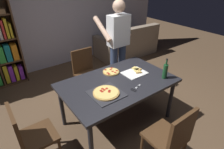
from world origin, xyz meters
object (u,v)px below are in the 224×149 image
Objects in this scene: dining_table at (118,86)px; chair_far_side at (86,70)px; couch at (127,45)px; second_pizza_plain at (111,72)px; chair_near_camera at (172,136)px; pepperoni_pizza_on_tray at (106,93)px; chair_left_end at (29,134)px; wine_bottle at (165,71)px; kitchen_scissors at (135,89)px; person_serving_pizza at (118,42)px.

dining_table is 1.82× the size of chair_far_side.
second_pizza_plain is (-1.82, -1.70, 0.46)m from couch.
pepperoni_pizza_on_tray is at bearing 110.44° from chair_near_camera.
second_pizza_plain is at bearing 74.05° from dining_table.
chair_left_end is at bearing -142.61° from chair_far_side.
couch is at bearing 57.56° from chair_near_camera.
kitchen_scissors is at bearing 175.92° from wine_bottle.
wine_bottle is at bearing -48.62° from second_pizza_plain.
chair_left_end is (-1.31, -1.00, 0.00)m from chair_far_side.
pepperoni_pizza_on_tray reaches higher than second_pizza_plain.
dining_table is 0.94× the size of couch.
kitchen_scissors is (-1.83, -2.28, 0.45)m from couch.
pepperoni_pizza_on_tray is 0.41m from kitchen_scissors.
pepperoni_pizza_on_tray is (-0.91, -0.93, -0.23)m from person_serving_pizza.
pepperoni_pizza_on_tray is (-0.32, 0.85, 0.25)m from chair_near_camera.
chair_far_side reaches higher than kitchen_scissors.
wine_bottle is (0.62, 0.67, 0.36)m from chair_near_camera.
wine_bottle is at bearing -4.08° from kitchen_scissors.
wine_bottle is (0.94, -0.18, 0.10)m from pepperoni_pizza_on_tray.
couch is 5.49× the size of wine_bottle.
wine_bottle is at bearing -88.56° from person_serving_pizza.
wine_bottle is at bearing -64.81° from chair_far_side.
couch is at bearing 43.12° from second_pizza_plain.
wine_bottle reaches higher than dining_table.
chair_near_camera is 0.98m from wine_bottle.
chair_far_side reaches higher than pepperoni_pizza_on_tray.
dining_table is 8.26× the size of kitchen_scissors.
chair_near_camera is (-0.00, -1.00, -0.17)m from dining_table.
dining_table is 1.01m from chair_far_side.
chair_far_side is 1.22m from pepperoni_pizza_on_tray.
wine_bottle is (1.93, -0.33, 0.36)m from chair_left_end.
couch is 0.99× the size of person_serving_pizza.
chair_near_camera is 0.94m from pepperoni_pizza_on_tray.
chair_left_end is 1.44m from second_pizza_plain.
pepperoni_pizza_on_tray is at bearing -134.52° from person_serving_pizza.
couch is (1.90, 2.98, -0.21)m from chair_near_camera.
chair_near_camera is 2.20× the size of pepperoni_pizza_on_tray.
wine_bottle reaches higher than chair_near_camera.
chair_near_camera is 1.93m from person_serving_pizza.
couch is at bearing 27.53° from chair_far_side.
person_serving_pizza reaches higher than chair_near_camera.
chair_near_camera is 3.54m from couch.
couch is 8.74× the size of kitchen_scissors.
kitchen_scissors is at bearing -116.30° from person_serving_pizza.
chair_left_end is (-1.31, 0.00, -0.17)m from dining_table.
dining_table is 6.29× the size of second_pizza_plain.
kitchen_scissors is (0.38, -0.14, -0.01)m from pepperoni_pizza_on_tray.
couch is 1.91m from person_serving_pizza.
chair_left_end is at bearing -157.76° from person_serving_pizza.
chair_near_camera is 0.52× the size of couch.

